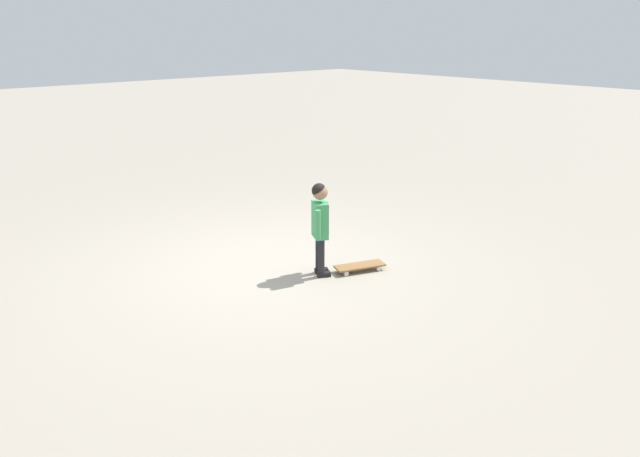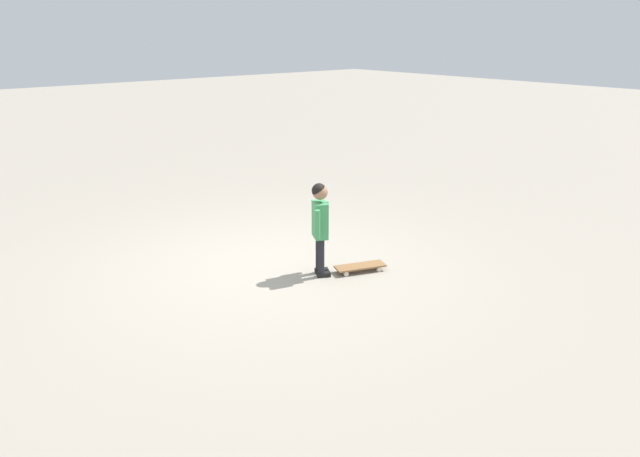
{
  "view_description": "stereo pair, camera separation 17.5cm",
  "coord_description": "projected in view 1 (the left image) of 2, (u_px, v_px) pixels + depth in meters",
  "views": [
    {
      "loc": [
        3.83,
        5.22,
        2.64
      ],
      "look_at": [
        -0.3,
        0.6,
        0.55
      ],
      "focal_mm": 33.55,
      "sensor_mm": 36.0,
      "label": 1
    },
    {
      "loc": [
        3.7,
        5.34,
        2.64
      ],
      "look_at": [
        -0.3,
        0.6,
        0.55
      ],
      "focal_mm": 33.55,
      "sensor_mm": 36.0,
      "label": 2
    }
  ],
  "objects": [
    {
      "name": "ground_plane",
      "position": [
        266.0,
        267.0,
        6.95
      ],
      "size": [
        50.0,
        50.0,
        0.0
      ],
      "primitive_type": "plane",
      "color": "#9E9384"
    },
    {
      "name": "child_person",
      "position": [
        320.0,
        219.0,
        6.51
      ],
      "size": [
        0.35,
        0.28,
        1.06
      ],
      "color": "black",
      "rests_on": "ground"
    },
    {
      "name": "skateboard",
      "position": [
        360.0,
        266.0,
        6.81
      ],
      "size": [
        0.61,
        0.38,
        0.07
      ],
      "color": "olive",
      "rests_on": "ground"
    }
  ]
}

